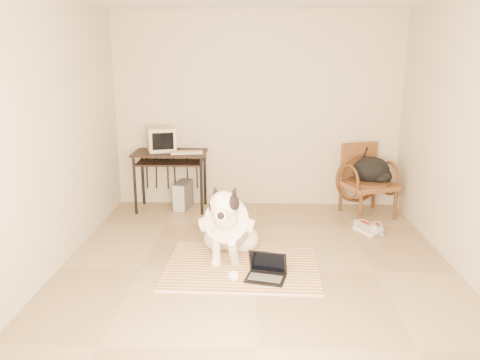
{
  "coord_description": "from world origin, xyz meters",
  "views": [
    {
      "loc": [
        -0.03,
        -4.32,
        2.06
      ],
      "look_at": [
        -0.18,
        0.27,
        0.87
      ],
      "focal_mm": 35.0,
      "sensor_mm": 36.0,
      "label": 1
    }
  ],
  "objects_px": {
    "dog": "(229,227)",
    "laptop": "(266,272)",
    "pc_tower": "(183,195)",
    "backpack": "(373,171)",
    "rattan_chair": "(366,180)",
    "crt_monitor": "(161,139)",
    "computer_desk": "(170,160)"
  },
  "relations": [
    {
      "from": "rattan_chair",
      "to": "backpack",
      "type": "height_order",
      "value": "rattan_chair"
    },
    {
      "from": "dog",
      "to": "pc_tower",
      "type": "distance_m",
      "value": 1.84
    },
    {
      "from": "dog",
      "to": "crt_monitor",
      "type": "distance_m",
      "value": 2.09
    },
    {
      "from": "computer_desk",
      "to": "pc_tower",
      "type": "relative_size",
      "value": 2.26
    },
    {
      "from": "backpack",
      "to": "pc_tower",
      "type": "bearing_deg",
      "value": 176.32
    },
    {
      "from": "rattan_chair",
      "to": "crt_monitor",
      "type": "bearing_deg",
      "value": 176.38
    },
    {
      "from": "dog",
      "to": "laptop",
      "type": "relative_size",
      "value": 2.97
    },
    {
      "from": "crt_monitor",
      "to": "rattan_chair",
      "type": "xyz_separation_m",
      "value": [
        2.79,
        -0.18,
        -0.51
      ]
    },
    {
      "from": "rattan_chair",
      "to": "backpack",
      "type": "bearing_deg",
      "value": -13.26
    },
    {
      "from": "dog",
      "to": "computer_desk",
      "type": "height_order",
      "value": "dog"
    },
    {
      "from": "crt_monitor",
      "to": "pc_tower",
      "type": "relative_size",
      "value": 1.03
    },
    {
      "from": "pc_tower",
      "to": "rattan_chair",
      "type": "height_order",
      "value": "rattan_chair"
    },
    {
      "from": "pc_tower",
      "to": "rattan_chair",
      "type": "bearing_deg",
      "value": -3.39
    },
    {
      "from": "laptop",
      "to": "pc_tower",
      "type": "bearing_deg",
      "value": 117.36
    },
    {
      "from": "dog",
      "to": "rattan_chair",
      "type": "relative_size",
      "value": 1.32
    },
    {
      "from": "laptop",
      "to": "crt_monitor",
      "type": "xyz_separation_m",
      "value": [
        -1.41,
        2.2,
        0.9
      ]
    },
    {
      "from": "laptop",
      "to": "crt_monitor",
      "type": "bearing_deg",
      "value": 122.59
    },
    {
      "from": "crt_monitor",
      "to": "backpack",
      "type": "distance_m",
      "value": 2.9
    },
    {
      "from": "crt_monitor",
      "to": "rattan_chair",
      "type": "bearing_deg",
      "value": -3.62
    },
    {
      "from": "pc_tower",
      "to": "crt_monitor",
      "type": "bearing_deg",
      "value": 174.33
    },
    {
      "from": "backpack",
      "to": "dog",
      "type": "bearing_deg",
      "value": -140.61
    },
    {
      "from": "crt_monitor",
      "to": "pc_tower",
      "type": "bearing_deg",
      "value": -5.67
    },
    {
      "from": "computer_desk",
      "to": "backpack",
      "type": "bearing_deg",
      "value": -2.67
    },
    {
      "from": "dog",
      "to": "rattan_chair",
      "type": "height_order",
      "value": "rattan_chair"
    },
    {
      "from": "pc_tower",
      "to": "computer_desk",
      "type": "bearing_deg",
      "value": -166.55
    },
    {
      "from": "pc_tower",
      "to": "backpack",
      "type": "height_order",
      "value": "backpack"
    },
    {
      "from": "computer_desk",
      "to": "rattan_chair",
      "type": "distance_m",
      "value": 2.68
    },
    {
      "from": "computer_desk",
      "to": "backpack",
      "type": "xyz_separation_m",
      "value": [
        2.74,
        -0.13,
        -0.11
      ]
    },
    {
      "from": "dog",
      "to": "computer_desk",
      "type": "bearing_deg",
      "value": 118.57
    },
    {
      "from": "computer_desk",
      "to": "rattan_chair",
      "type": "bearing_deg",
      "value": -2.37
    },
    {
      "from": "dog",
      "to": "laptop",
      "type": "distance_m",
      "value": 0.68
    },
    {
      "from": "laptop",
      "to": "dog",
      "type": "bearing_deg",
      "value": 128.45
    }
  ]
}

